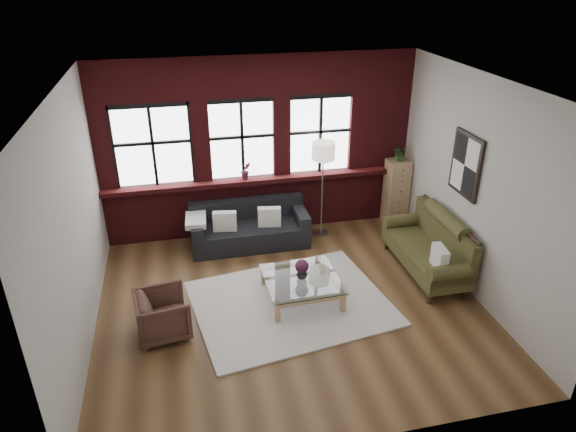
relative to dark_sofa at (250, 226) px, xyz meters
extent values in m
plane|color=#53361E|center=(0.30, -1.90, -0.37)|extent=(5.50, 5.50, 0.00)
plane|color=white|center=(0.30, -1.90, 2.83)|extent=(5.50, 5.50, 0.00)
plane|color=#B7B4AB|center=(0.30, 0.60, 1.23)|extent=(5.50, 0.00, 5.50)
plane|color=#B7B4AB|center=(0.30, -4.40, 1.23)|extent=(5.50, 0.00, 5.50)
plane|color=#B7B4AB|center=(-2.45, -1.90, 1.23)|extent=(0.00, 5.00, 5.00)
plane|color=#B7B4AB|center=(3.05, -1.90, 1.23)|extent=(0.00, 5.00, 5.00)
cube|color=#571418|center=(0.30, 0.45, 0.67)|extent=(5.50, 0.30, 0.08)
cube|color=beige|center=(0.31, -1.90, -0.35)|extent=(3.04, 2.54, 0.03)
cube|color=white|center=(-0.44, -0.10, 0.19)|extent=(0.42, 0.20, 0.34)
cube|color=white|center=(0.34, -0.10, 0.19)|extent=(0.42, 0.20, 0.34)
cube|color=white|center=(2.52, -2.09, 0.24)|extent=(0.18, 0.39, 0.34)
imported|color=#452B22|center=(-1.51, -2.17, -0.05)|extent=(0.77, 0.76, 0.63)
imported|color=#B2B2B2|center=(0.50, -1.79, 0.07)|extent=(0.18, 0.18, 0.17)
sphere|color=#571D3E|center=(0.50, -1.79, 0.19)|extent=(0.20, 0.20, 0.20)
cube|color=tan|center=(2.83, 0.24, 0.26)|extent=(0.39, 0.39, 1.26)
imported|color=#2D5923|center=(2.83, 0.24, 1.04)|extent=(0.34, 0.31, 0.30)
imported|color=#571D3E|center=(0.03, 0.42, 0.87)|extent=(0.20, 0.18, 0.32)
camera|label=1|loc=(-1.09, -7.93, 4.18)|focal=32.00mm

